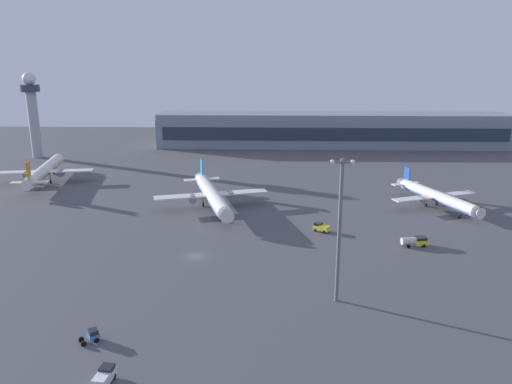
{
  "coord_description": "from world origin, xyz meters",
  "views": [
    {
      "loc": [
        17.35,
        -109.62,
        45.82
      ],
      "look_at": [
        12.75,
        42.05,
        4.0
      ],
      "focal_mm": 35.81,
      "sensor_mm": 36.0,
      "label": 1
    }
  ],
  "objects_px": {
    "pushback_tug": "(93,335)",
    "fuel_truck": "(415,241)",
    "control_tower": "(32,109)",
    "maintenance_van": "(104,376)",
    "cargo_loader": "(321,227)",
    "apron_light_central": "(340,223)",
    "airplane_terminal_side": "(212,194)",
    "airplane_far_stand": "(436,196)",
    "airplane_near_gate": "(44,171)"
  },
  "relations": [
    {
      "from": "airplane_far_stand",
      "to": "airplane_near_gate",
      "type": "relative_size",
      "value": 0.8
    },
    {
      "from": "airplane_terminal_side",
      "to": "cargo_loader",
      "type": "relative_size",
      "value": 9.65
    },
    {
      "from": "airplane_terminal_side",
      "to": "maintenance_van",
      "type": "xyz_separation_m",
      "value": [
        -5.68,
        -85.12,
        -3.12
      ]
    },
    {
      "from": "airplane_near_gate",
      "to": "apron_light_central",
      "type": "xyz_separation_m",
      "value": [
        94.59,
        -88.47,
        11.37
      ]
    },
    {
      "from": "pushback_tug",
      "to": "apron_light_central",
      "type": "height_order",
      "value": "apron_light_central"
    },
    {
      "from": "airplane_terminal_side",
      "to": "airplane_far_stand",
      "type": "relative_size",
      "value": 1.23
    },
    {
      "from": "control_tower",
      "to": "maintenance_van",
      "type": "xyz_separation_m",
      "value": [
        81.41,
        -159.79,
        -20.44
      ]
    },
    {
      "from": "control_tower",
      "to": "airplane_far_stand",
      "type": "xyz_separation_m",
      "value": [
        154.91,
        -72.0,
        -18.05
      ]
    },
    {
      "from": "apron_light_central",
      "to": "airplane_near_gate",
      "type": "bearing_deg",
      "value": 136.92
    },
    {
      "from": "airplane_terminal_side",
      "to": "pushback_tug",
      "type": "distance_m",
      "value": 75.07
    },
    {
      "from": "airplane_terminal_side",
      "to": "airplane_near_gate",
      "type": "bearing_deg",
      "value": -41.7
    },
    {
      "from": "airplane_near_gate",
      "to": "cargo_loader",
      "type": "distance_m",
      "value": 107.59
    },
    {
      "from": "airplane_near_gate",
      "to": "cargo_loader",
      "type": "bearing_deg",
      "value": -36.96
    },
    {
      "from": "cargo_loader",
      "to": "maintenance_van",
      "type": "xyz_separation_m",
      "value": [
        -36.88,
        -65.05,
        0.0
      ]
    },
    {
      "from": "fuel_truck",
      "to": "maintenance_van",
      "type": "relative_size",
      "value": 1.51
    },
    {
      "from": "control_tower",
      "to": "airplane_near_gate",
      "type": "xyz_separation_m",
      "value": [
        22.95,
        -44.97,
        -17.34
      ]
    },
    {
      "from": "apron_light_central",
      "to": "fuel_truck",
      "type": "bearing_deg",
      "value": 52.02
    },
    {
      "from": "cargo_loader",
      "to": "fuel_truck",
      "type": "distance_m",
      "value": 23.91
    },
    {
      "from": "pushback_tug",
      "to": "fuel_truck",
      "type": "bearing_deg",
      "value": 90.99
    },
    {
      "from": "fuel_truck",
      "to": "airplane_terminal_side",
      "type": "bearing_deg",
      "value": -129.38
    },
    {
      "from": "airplane_terminal_side",
      "to": "cargo_loader",
      "type": "bearing_deg",
      "value": 130.4
    },
    {
      "from": "cargo_loader",
      "to": "pushback_tug",
      "type": "xyz_separation_m",
      "value": [
        -42.35,
        -54.1,
        -0.11
      ]
    },
    {
      "from": "apron_light_central",
      "to": "control_tower",
      "type": "bearing_deg",
      "value": 131.37
    },
    {
      "from": "cargo_loader",
      "to": "fuel_truck",
      "type": "height_order",
      "value": "fuel_truck"
    },
    {
      "from": "fuel_truck",
      "to": "pushback_tug",
      "type": "bearing_deg",
      "value": -65.35
    },
    {
      "from": "control_tower",
      "to": "airplane_near_gate",
      "type": "height_order",
      "value": "control_tower"
    },
    {
      "from": "pushback_tug",
      "to": "apron_light_central",
      "type": "xyz_separation_m",
      "value": [
        41.6,
        15.4,
        14.59
      ]
    },
    {
      "from": "fuel_truck",
      "to": "pushback_tug",
      "type": "relative_size",
      "value": 1.85
    },
    {
      "from": "airplane_terminal_side",
      "to": "fuel_truck",
      "type": "relative_size",
      "value": 6.61
    },
    {
      "from": "cargo_loader",
      "to": "maintenance_van",
      "type": "relative_size",
      "value": 1.03
    },
    {
      "from": "maintenance_van",
      "to": "control_tower",
      "type": "bearing_deg",
      "value": 124.47
    },
    {
      "from": "fuel_truck",
      "to": "maintenance_van",
      "type": "distance_m",
      "value": 80.59
    },
    {
      "from": "control_tower",
      "to": "apron_light_central",
      "type": "height_order",
      "value": "control_tower"
    },
    {
      "from": "pushback_tug",
      "to": "apron_light_central",
      "type": "bearing_deg",
      "value": 76.69
    },
    {
      "from": "airplane_near_gate",
      "to": "airplane_terminal_side",
      "type": "bearing_deg",
      "value": -34.24
    },
    {
      "from": "cargo_loader",
      "to": "fuel_truck",
      "type": "xyz_separation_m",
      "value": [
        21.8,
        -9.81,
        0.19
      ]
    },
    {
      "from": "airplane_far_stand",
      "to": "apron_light_central",
      "type": "xyz_separation_m",
      "value": [
        -37.38,
        -61.44,
        12.09
      ]
    },
    {
      "from": "maintenance_van",
      "to": "airplane_terminal_side",
      "type": "bearing_deg",
      "value": 93.66
    },
    {
      "from": "control_tower",
      "to": "pushback_tug",
      "type": "relative_size",
      "value": 10.51
    },
    {
      "from": "pushback_tug",
      "to": "maintenance_van",
      "type": "distance_m",
      "value": 12.24
    },
    {
      "from": "control_tower",
      "to": "pushback_tug",
      "type": "height_order",
      "value": "control_tower"
    },
    {
      "from": "airplane_terminal_side",
      "to": "maintenance_van",
      "type": "distance_m",
      "value": 85.37
    },
    {
      "from": "airplane_terminal_side",
      "to": "airplane_near_gate",
      "type": "xyz_separation_m",
      "value": [
        -64.14,
        29.7,
        -0.02
      ]
    },
    {
      "from": "cargo_loader",
      "to": "airplane_far_stand",
      "type": "bearing_deg",
      "value": -21.71
    },
    {
      "from": "control_tower",
      "to": "airplane_terminal_side",
      "type": "xyz_separation_m",
      "value": [
        87.08,
        -74.67,
        -17.32
      ]
    },
    {
      "from": "fuel_truck",
      "to": "maintenance_van",
      "type": "height_order",
      "value": "fuel_truck"
    },
    {
      "from": "control_tower",
      "to": "cargo_loader",
      "type": "xyz_separation_m",
      "value": [
        118.28,
        -94.74,
        -20.44
      ]
    },
    {
      "from": "airplane_far_stand",
      "to": "apron_light_central",
      "type": "distance_m",
      "value": 72.93
    },
    {
      "from": "control_tower",
      "to": "fuel_truck",
      "type": "height_order",
      "value": "control_tower"
    },
    {
      "from": "airplane_far_stand",
      "to": "fuel_truck",
      "type": "xyz_separation_m",
      "value": [
        -14.83,
        -32.55,
        -2.2
      ]
    }
  ]
}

